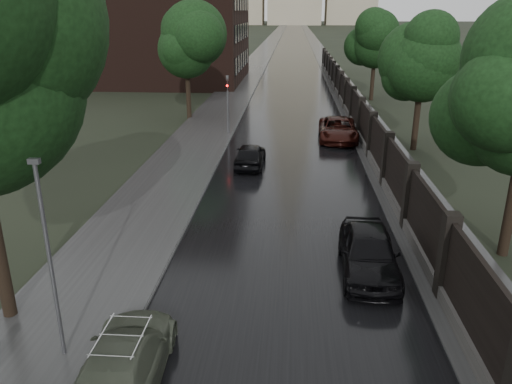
% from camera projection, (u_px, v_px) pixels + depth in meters
% --- Properties ---
extents(road, '(8.00, 420.00, 0.02)m').
position_uv_depth(road, '(294.00, 33.00, 188.47)').
color(road, black).
rests_on(road, ground).
extents(sidewalk_left, '(4.00, 420.00, 0.16)m').
position_uv_depth(sidewalk_left, '(278.00, 32.00, 188.86)').
color(sidewalk_left, '#2D2D2D').
rests_on(sidewalk_left, ground).
extents(verge_right, '(3.00, 420.00, 0.08)m').
position_uv_depth(verge_right, '(308.00, 33.00, 188.09)').
color(verge_right, '#2D2D2D').
rests_on(verge_right, ground).
extents(fence_right, '(0.45, 75.72, 2.70)m').
position_uv_depth(fence_right, '(350.00, 104.00, 39.83)').
color(fence_right, '#383533').
rests_on(fence_right, ground).
extents(tree_left_far, '(4.25, 4.25, 7.39)m').
position_uv_depth(tree_left_far, '(186.00, 50.00, 37.34)').
color(tree_left_far, black).
rests_on(tree_left_far, ground).
extents(tree_right_b, '(4.08, 4.08, 7.01)m').
position_uv_depth(tree_right_b, '(422.00, 67.00, 28.90)').
color(tree_right_b, black).
rests_on(tree_right_b, ground).
extents(tree_right_c, '(4.08, 4.08, 7.01)m').
position_uv_depth(tree_right_c, '(375.00, 46.00, 45.76)').
color(tree_right_c, black).
rests_on(tree_right_c, ground).
extents(lamp_post, '(0.25, 0.12, 5.11)m').
position_uv_depth(lamp_post, '(50.00, 261.00, 11.35)').
color(lamp_post, '#59595E').
rests_on(lamp_post, ground).
extents(traffic_light, '(0.16, 0.32, 4.00)m').
position_uv_depth(traffic_light, '(228.00, 100.00, 33.38)').
color(traffic_light, '#59595E').
rests_on(traffic_light, ground).
extents(volga_sedan, '(2.00, 4.49, 1.28)m').
position_uv_depth(volga_sedan, '(124.00, 361.00, 11.19)').
color(volga_sedan, '#484F3F').
rests_on(volga_sedan, ground).
extents(hatchback_left, '(1.61, 3.84, 1.30)m').
position_uv_depth(hatchback_left, '(250.00, 155.00, 27.06)').
color(hatchback_left, black).
rests_on(hatchback_left, ground).
extents(car_right_near, '(1.90, 4.47, 1.51)m').
position_uv_depth(car_right_near, '(369.00, 252.00, 16.01)').
color(car_right_near, black).
rests_on(car_right_near, ground).
extents(car_right_far, '(2.55, 5.29, 1.45)m').
position_uv_depth(car_right_far, '(338.00, 129.00, 32.56)').
color(car_right_far, black).
rests_on(car_right_far, ground).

